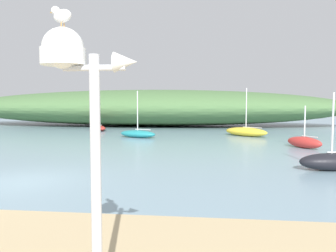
{
  "coord_description": "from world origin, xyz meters",
  "views": [
    {
      "loc": [
        6.45,
        -10.82,
        2.78
      ],
      "look_at": [
        4.4,
        7.26,
        1.51
      ],
      "focal_mm": 35.21,
      "sensor_mm": 36.0,
      "label": 1
    }
  ],
  "objects_px": {
    "sailboat_east_reach": "(331,161)",
    "sailboat_mid_channel": "(138,134)",
    "sailboat_far_left": "(98,128)",
    "sailboat_near_shore": "(246,132)",
    "mast_structure": "(75,82)",
    "sailboat_off_point": "(304,142)",
    "seagull_on_radar": "(61,15)"
  },
  "relations": [
    {
      "from": "sailboat_east_reach",
      "to": "sailboat_mid_channel",
      "type": "relative_size",
      "value": 0.86
    },
    {
      "from": "seagull_on_radar",
      "to": "sailboat_east_reach",
      "type": "bearing_deg",
      "value": 57.11
    },
    {
      "from": "seagull_on_radar",
      "to": "sailboat_off_point",
      "type": "xyz_separation_m",
      "value": [
        7.72,
        17.49,
        -3.4
      ]
    },
    {
      "from": "seagull_on_radar",
      "to": "sailboat_off_point",
      "type": "relative_size",
      "value": 0.13
    },
    {
      "from": "mast_structure",
      "to": "sailboat_near_shore",
      "type": "distance_m",
      "value": 25.23
    },
    {
      "from": "mast_structure",
      "to": "sailboat_mid_channel",
      "type": "distance_m",
      "value": 22.94
    },
    {
      "from": "sailboat_near_shore",
      "to": "sailboat_mid_channel",
      "type": "xyz_separation_m",
      "value": [
        -8.84,
        -2.17,
        -0.06
      ]
    },
    {
      "from": "seagull_on_radar",
      "to": "sailboat_off_point",
      "type": "distance_m",
      "value": 19.42
    },
    {
      "from": "seagull_on_radar",
      "to": "sailboat_far_left",
      "type": "distance_m",
      "value": 30.46
    },
    {
      "from": "sailboat_east_reach",
      "to": "seagull_on_radar",
      "type": "bearing_deg",
      "value": -122.89
    },
    {
      "from": "mast_structure",
      "to": "sailboat_east_reach",
      "type": "distance_m",
      "value": 12.75
    },
    {
      "from": "sailboat_off_point",
      "to": "sailboat_far_left",
      "type": "height_order",
      "value": "sailboat_far_left"
    },
    {
      "from": "mast_structure",
      "to": "sailboat_far_left",
      "type": "distance_m",
      "value": 30.43
    },
    {
      "from": "sailboat_near_shore",
      "to": "sailboat_far_left",
      "type": "distance_m",
      "value": 14.86
    },
    {
      "from": "sailboat_near_shore",
      "to": "sailboat_far_left",
      "type": "relative_size",
      "value": 0.98
    },
    {
      "from": "sailboat_mid_channel",
      "to": "sailboat_far_left",
      "type": "bearing_deg",
      "value": 130.28
    },
    {
      "from": "seagull_on_radar",
      "to": "sailboat_far_left",
      "type": "relative_size",
      "value": 0.08
    },
    {
      "from": "sailboat_off_point",
      "to": "sailboat_east_reach",
      "type": "distance_m",
      "value": 7.01
    },
    {
      "from": "sailboat_off_point",
      "to": "sailboat_east_reach",
      "type": "xyz_separation_m",
      "value": [
        -0.91,
        -6.95,
        0.01
      ]
    },
    {
      "from": "mast_structure",
      "to": "sailboat_east_reach",
      "type": "relative_size",
      "value": 1.06
    },
    {
      "from": "sailboat_east_reach",
      "to": "sailboat_near_shore",
      "type": "bearing_deg",
      "value": 97.22
    },
    {
      "from": "sailboat_off_point",
      "to": "sailboat_far_left",
      "type": "bearing_deg",
      "value": 146.23
    },
    {
      "from": "sailboat_near_shore",
      "to": "mast_structure",
      "type": "bearing_deg",
      "value": -101.23
    },
    {
      "from": "sailboat_east_reach",
      "to": "sailboat_mid_channel",
      "type": "xyz_separation_m",
      "value": [
        -10.62,
        11.89,
        -0.06
      ]
    },
    {
      "from": "mast_structure",
      "to": "sailboat_east_reach",
      "type": "height_order",
      "value": "mast_structure"
    },
    {
      "from": "sailboat_off_point",
      "to": "sailboat_mid_channel",
      "type": "bearing_deg",
      "value": 156.8
    },
    {
      "from": "sailboat_off_point",
      "to": "sailboat_mid_channel",
      "type": "distance_m",
      "value": 12.55
    },
    {
      "from": "mast_structure",
      "to": "sailboat_near_shore",
      "type": "relative_size",
      "value": 0.85
    },
    {
      "from": "sailboat_off_point",
      "to": "sailboat_near_shore",
      "type": "distance_m",
      "value": 7.61
    },
    {
      "from": "sailboat_near_shore",
      "to": "sailboat_east_reach",
      "type": "distance_m",
      "value": 14.18
    },
    {
      "from": "sailboat_east_reach",
      "to": "sailboat_off_point",
      "type": "bearing_deg",
      "value": 82.54
    },
    {
      "from": "sailboat_near_shore",
      "to": "sailboat_far_left",
      "type": "xyz_separation_m",
      "value": [
        -14.25,
        4.21,
        -0.1
      ]
    }
  ]
}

